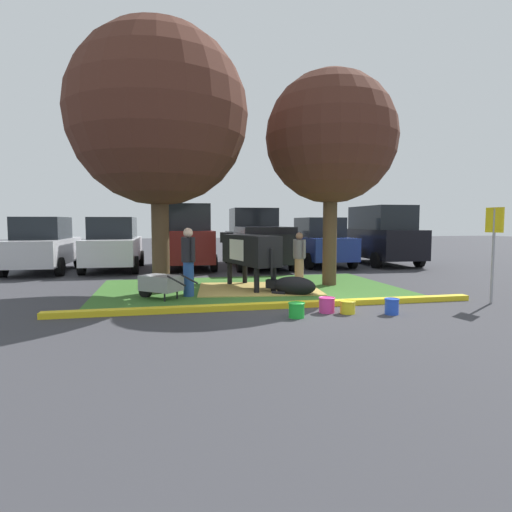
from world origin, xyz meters
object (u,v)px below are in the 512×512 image
at_px(wheelbarrow, 160,283).
at_px(pickup_truck_black, 257,240).
at_px(shade_tree_right, 331,138).
at_px(bucket_yellow, 348,307).
at_px(bucket_pink, 327,305).
at_px(calf_lying, 293,286).
at_px(sedan_blue, 319,242).
at_px(cow_holstein, 249,250).
at_px(parking_sign, 494,236).
at_px(suv_black, 381,235).
at_px(bucket_blue, 392,306).
at_px(sedan_silver, 43,245).
at_px(hatchback_white, 114,244).
at_px(shade_tree_left, 158,116).
at_px(person_handler, 299,257).
at_px(person_visitor_near, 188,260).
at_px(bucket_green, 297,310).
at_px(suv_dark_grey, 186,236).

xyz_separation_m(wheelbarrow, pickup_truck_black, (3.87, 6.86, 0.73)).
xyz_separation_m(shade_tree_right, bucket_yellow, (-1.10, -3.71, -4.07)).
bearing_deg(bucket_pink, bucket_yellow, -25.25).
bearing_deg(bucket_yellow, calf_lying, 100.89).
relative_size(pickup_truck_black, sedan_blue, 1.23).
bearing_deg(bucket_pink, cow_holstein, 105.03).
xyz_separation_m(parking_sign, suv_black, (2.02, 8.82, -0.26)).
relative_size(bucket_blue, sedan_silver, 0.07).
xyz_separation_m(bucket_pink, hatchback_white, (-5.08, 9.03, 0.82)).
xyz_separation_m(shade_tree_left, person_handler, (3.91, 0.47, -3.69)).
relative_size(shade_tree_right, calf_lying, 4.89).
xyz_separation_m(shade_tree_right, person_visitor_near, (-4.11, -1.08, -3.29)).
height_order(shade_tree_left, hatchback_white, shade_tree_left).
xyz_separation_m(bucket_yellow, bucket_blue, (0.83, -0.25, 0.03)).
bearing_deg(cow_holstein, wheelbarrow, -152.47).
xyz_separation_m(bucket_pink, bucket_yellow, (0.37, -0.18, -0.03)).
xyz_separation_m(cow_holstein, bucket_blue, (2.14, -3.90, -0.91)).
bearing_deg(sedan_silver, cow_holstein, -39.46).
bearing_deg(sedan_blue, person_visitor_near, -131.70).
relative_size(bucket_green, pickup_truck_black, 0.06).
bearing_deg(shade_tree_left, sedan_silver, 126.73).
distance_m(bucket_yellow, pickup_truck_black, 9.31).
bearing_deg(hatchback_white, wheelbarrow, -75.51).
height_order(bucket_yellow, sedan_silver, sedan_silver).
height_order(shade_tree_left, cow_holstein, shade_tree_left).
xyz_separation_m(cow_holstein, suv_black, (6.96, 5.49, 0.20)).
distance_m(cow_holstein, sedan_silver, 8.57).
bearing_deg(bucket_blue, cow_holstein, 118.77).
distance_m(parking_sign, hatchback_white, 12.74).
height_order(sedan_silver, suv_black, suv_black).
relative_size(person_handler, bucket_green, 4.73).
bearing_deg(sedan_blue, shade_tree_right, -107.65).
distance_m(bucket_blue, pickup_truck_black, 9.58).
height_order(person_handler, sedan_silver, sedan_silver).
bearing_deg(bucket_pink, person_visitor_near, 137.12).
bearing_deg(parking_sign, pickup_truck_black, 111.13).
distance_m(shade_tree_left, bucket_green, 6.17).
bearing_deg(sedan_silver, wheelbarrow, -57.74).
bearing_deg(suv_dark_grey, bucket_green, -80.64).
xyz_separation_m(shade_tree_right, bucket_pink, (-1.47, -3.53, -4.05)).
bearing_deg(sedan_blue, parking_sign, -84.98).
bearing_deg(calf_lying, suv_dark_grey, 107.57).
xyz_separation_m(parking_sign, suv_dark_grey, (-6.32, 9.09, -0.26)).
xyz_separation_m(wheelbarrow, sedan_blue, (6.55, 6.81, 0.60)).
bearing_deg(bucket_yellow, wheelbarrow, 147.04).
height_order(bucket_blue, hatchback_white, hatchback_white).
relative_size(shade_tree_right, bucket_pink, 18.03).
xyz_separation_m(cow_holstein, sedan_silver, (-6.61, 5.44, -0.09)).
height_order(shade_tree_right, person_handler, shade_tree_right).
relative_size(hatchback_white, pickup_truck_black, 0.82).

